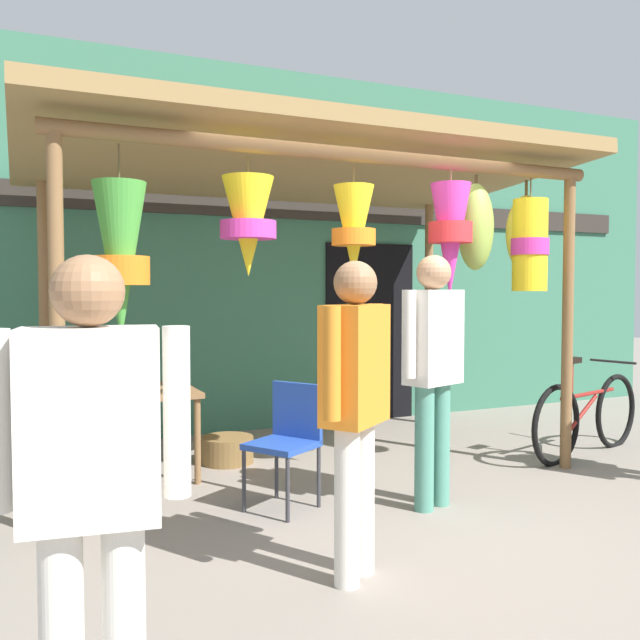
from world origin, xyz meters
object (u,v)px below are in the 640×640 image
at_px(folding_chair, 288,434).
at_px(parked_bicycle, 587,416).
at_px(shopper_by_bananas, 433,359).
at_px(flower_heap_on_table, 102,381).
at_px(wicker_basket_by_table, 227,450).
at_px(customer_foreground, 91,474).
at_px(display_table, 98,400).
at_px(vendor_in_orange, 355,393).

height_order(folding_chair, parked_bicycle, parked_bicycle).
bearing_deg(shopper_by_bananas, flower_heap_on_table, 140.31).
relative_size(folding_chair, parked_bicycle, 0.49).
relative_size(wicker_basket_by_table, customer_foreground, 0.28).
xyz_separation_m(parked_bicycle, customer_foreground, (-4.46, -2.37, 0.59)).
height_order(display_table, folding_chair, folding_chair).
distance_m(folding_chair, shopper_by_bananas, 1.11).
bearing_deg(wicker_basket_by_table, flower_heap_on_table, -175.32).
relative_size(folding_chair, shopper_by_bananas, 0.49).
bearing_deg(customer_foreground, shopper_by_bananas, 35.86).
bearing_deg(display_table, flower_heap_on_table, 59.58).
bearing_deg(display_table, shopper_by_bananas, -38.00).
xyz_separation_m(flower_heap_on_table, parked_bicycle, (4.06, -0.97, -0.43)).
bearing_deg(vendor_in_orange, display_table, 113.12).
distance_m(folding_chair, wicker_basket_by_table, 1.35).
xyz_separation_m(flower_heap_on_table, customer_foreground, (-0.40, -3.34, 0.16)).
distance_m(display_table, parked_bicycle, 4.21).
bearing_deg(shopper_by_bananas, display_table, 142.00).
bearing_deg(customer_foreground, flower_heap_on_table, 83.22).
bearing_deg(folding_chair, vendor_in_orange, -95.33).
bearing_deg(customer_foreground, vendor_in_orange, 33.96).
xyz_separation_m(display_table, flower_heap_on_table, (0.04, 0.07, 0.14)).
relative_size(parked_bicycle, vendor_in_orange, 1.04).
relative_size(flower_heap_on_table, shopper_by_bananas, 0.33).
relative_size(display_table, flower_heap_on_table, 2.62).
xyz_separation_m(flower_heap_on_table, folding_chair, (1.08, -1.21, -0.27)).
height_order(folding_chair, customer_foreground, customer_foreground).
bearing_deg(parked_bicycle, display_table, 167.55).
relative_size(display_table, folding_chair, 1.74).
xyz_separation_m(display_table, wicker_basket_by_table, (1.07, 0.15, -0.53)).
bearing_deg(shopper_by_bananas, wicker_basket_by_table, 118.66).
relative_size(display_table, wicker_basket_by_table, 3.27).
xyz_separation_m(folding_chair, vendor_in_orange, (-0.11, -1.21, 0.46)).
bearing_deg(vendor_in_orange, flower_heap_on_table, 111.78).
height_order(display_table, shopper_by_bananas, shopper_by_bananas).
height_order(flower_heap_on_table, parked_bicycle, parked_bicycle).
bearing_deg(flower_heap_on_table, parked_bicycle, -13.44).
bearing_deg(parked_bicycle, vendor_in_orange, -154.87).
height_order(folding_chair, shopper_by_bananas, shopper_by_bananas).
bearing_deg(folding_chair, customer_foreground, -124.75).
xyz_separation_m(wicker_basket_by_table, vendor_in_orange, (-0.06, -2.50, 0.85)).
height_order(wicker_basket_by_table, shopper_by_bananas, shopper_by_bananas).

